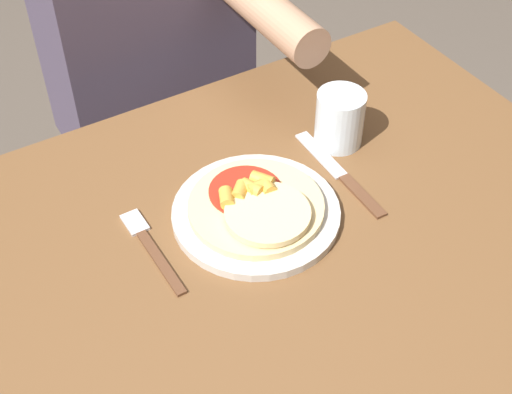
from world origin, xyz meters
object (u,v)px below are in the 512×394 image
person_diner (150,53)px  fork (150,245)px  pizza (257,205)px  knife (341,174)px  drinking_glass (340,119)px  plate (256,213)px  dining_table (254,298)px

person_diner → fork: bearing=-114.2°
pizza → fork: (-0.16, 0.03, -0.02)m
knife → drinking_glass: drinking_glass is taller
pizza → knife: 0.16m
knife → fork: bearing=176.8°
drinking_glass → fork: bearing=-171.7°
plate → fork: plate is taller
plate → drinking_glass: drinking_glass is taller
person_diner → plate: bearing=-98.0°
drinking_glass → person_diner: person_diner is taller
fork → knife: bearing=-3.2°
knife → person_diner: (-0.08, 0.54, -0.05)m
pizza → knife: size_ratio=0.90×
dining_table → person_diner: size_ratio=0.91×
drinking_glass → plate: bearing=-158.7°
fork → knife: size_ratio=0.79×
pizza → drinking_glass: (0.20, 0.08, 0.02)m
plate → knife: size_ratio=1.12×
dining_table → drinking_glass: (0.23, 0.12, 0.18)m
plate → drinking_glass: 0.22m
plate → fork: 0.16m
knife → drinking_glass: size_ratio=2.39×
drinking_glass → knife: bearing=-122.3°
pizza → fork: bearing=169.6°
fork → person_diner: person_diner is taller
fork → person_diner: 0.58m
dining_table → person_diner: bearing=80.0°
fork → plate: bearing=-9.4°
dining_table → pizza: 0.16m
plate → person_diner: size_ratio=0.20×
plate → person_diner: bearing=82.0°
dining_table → fork: size_ratio=6.30×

